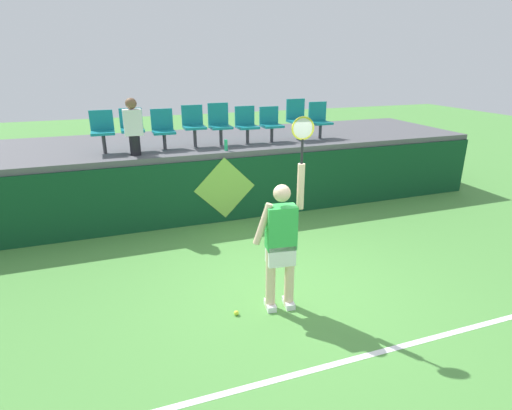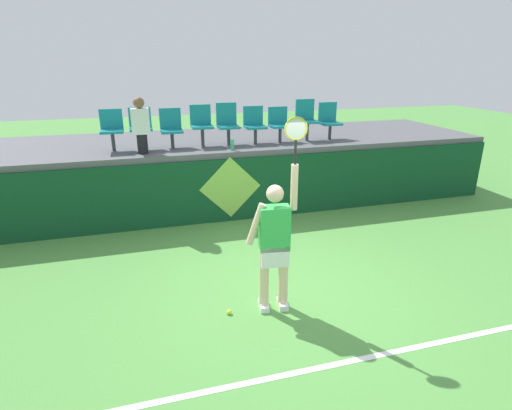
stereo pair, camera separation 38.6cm
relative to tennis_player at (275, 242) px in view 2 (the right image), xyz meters
name	(u,v)px [view 2 (the right image)]	position (x,y,z in m)	size (l,w,h in m)	color
ground_plane	(286,291)	(0.30, 0.34, -0.98)	(40.00, 40.00, 0.00)	#519342
court_back_wall	(237,189)	(0.30, 3.34, -0.33)	(12.03, 0.20, 1.32)	#0F4223
spectator_platform	(222,141)	(0.30, 4.82, 0.39)	(12.03, 3.06, 0.12)	#56565B
court_baseline_stripe	(334,365)	(0.30, -1.24, -0.98)	(10.83, 0.08, 0.01)	white
tennis_player	(275,242)	(0.00, 0.00, 0.00)	(0.75, 0.31, 2.56)	white
tennis_ball	(229,312)	(-0.62, 0.01, -0.95)	(0.07, 0.07, 0.07)	#D1E533
water_bottle	(232,145)	(0.24, 3.48, 0.56)	(0.07, 0.07, 0.22)	#26B272
stadium_chair_0	(112,128)	(-2.06, 4.11, 0.91)	(0.44, 0.42, 0.81)	#38383D
stadium_chair_1	(141,126)	(-1.50, 4.11, 0.93)	(0.44, 0.42, 0.83)	#38383D
stadium_chair_2	(171,127)	(-0.90, 4.11, 0.88)	(0.44, 0.42, 0.79)	#38383D
stadium_chair_3	(201,123)	(-0.27, 4.11, 0.93)	(0.44, 0.42, 0.85)	#38383D
stadium_chair_4	(228,122)	(0.29, 4.12, 0.93)	(0.44, 0.42, 0.87)	#38383D
stadium_chair_5	(254,123)	(0.89, 4.11, 0.88)	(0.44, 0.42, 0.78)	#38383D
stadium_chair_6	(279,123)	(1.45, 4.11, 0.87)	(0.44, 0.42, 0.75)	#38383D
stadium_chair_7	(306,118)	(2.10, 4.11, 0.96)	(0.44, 0.42, 0.90)	#38383D
stadium_chair_8	(329,119)	(2.66, 4.11, 0.89)	(0.44, 0.42, 0.81)	#38383D
spectator_0	(141,124)	(-1.50, 3.67, 1.02)	(0.34, 0.21, 1.08)	black
wall_signage_mount	(231,221)	(0.13, 3.23, -0.98)	(1.27, 0.01, 1.36)	#0F4223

